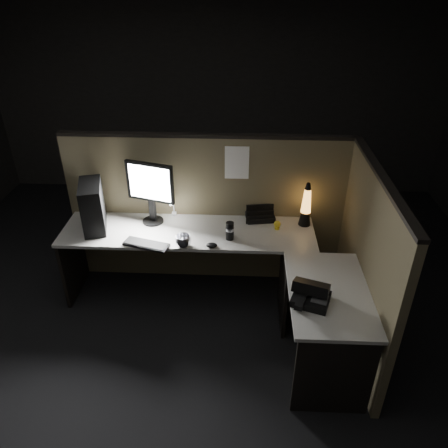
{
  "coord_description": "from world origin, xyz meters",
  "views": [
    {
      "loc": [
        0.34,
        -2.76,
        2.81
      ],
      "look_at": [
        0.19,
        0.35,
        0.96
      ],
      "focal_mm": 35.0,
      "sensor_mm": 36.0,
      "label": 1
    }
  ],
  "objects_px": {
    "desk_phone": "(310,294)",
    "lava_lamp": "(306,208)",
    "keyboard": "(146,244)",
    "monitor": "(150,187)",
    "pc_tower": "(93,206)"
  },
  "relations": [
    {
      "from": "pc_tower",
      "to": "keyboard",
      "type": "relative_size",
      "value": 1.09
    },
    {
      "from": "lava_lamp",
      "to": "pc_tower",
      "type": "bearing_deg",
      "value": -175.76
    },
    {
      "from": "desk_phone",
      "to": "lava_lamp",
      "type": "bearing_deg",
      "value": 105.17
    },
    {
      "from": "keyboard",
      "to": "desk_phone",
      "type": "relative_size",
      "value": 1.26
    },
    {
      "from": "pc_tower",
      "to": "lava_lamp",
      "type": "relative_size",
      "value": 1.03
    },
    {
      "from": "monitor",
      "to": "pc_tower",
      "type": "bearing_deg",
      "value": -147.92
    },
    {
      "from": "pc_tower",
      "to": "monitor",
      "type": "height_order",
      "value": "monitor"
    },
    {
      "from": "monitor",
      "to": "keyboard",
      "type": "distance_m",
      "value": 0.54
    },
    {
      "from": "pc_tower",
      "to": "desk_phone",
      "type": "height_order",
      "value": "pc_tower"
    },
    {
      "from": "keyboard",
      "to": "monitor",
      "type": "bearing_deg",
      "value": 108.29
    },
    {
      "from": "monitor",
      "to": "keyboard",
      "type": "height_order",
      "value": "monitor"
    },
    {
      "from": "lava_lamp",
      "to": "keyboard",
      "type": "bearing_deg",
      "value": -163.19
    },
    {
      "from": "keyboard",
      "to": "pc_tower",
      "type": "bearing_deg",
      "value": 167.93
    },
    {
      "from": "pc_tower",
      "to": "lava_lamp",
      "type": "height_order",
      "value": "pc_tower"
    },
    {
      "from": "pc_tower",
      "to": "desk_phone",
      "type": "distance_m",
      "value": 2.08
    }
  ]
}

